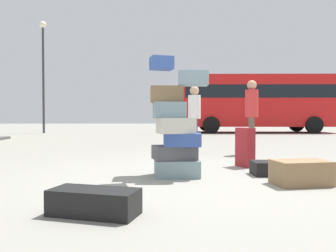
% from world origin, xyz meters
% --- Properties ---
extents(ground_plane, '(80.00, 80.00, 0.00)m').
position_xyz_m(ground_plane, '(0.00, 0.00, 0.00)').
color(ground_plane, gray).
extents(suitcase_tower, '(0.87, 0.71, 1.71)m').
position_xyz_m(suitcase_tower, '(-0.20, 0.08, 0.68)').
color(suitcase_tower, gray).
rests_on(suitcase_tower, ground).
extents(suitcase_black_foreground_near, '(0.86, 0.59, 0.23)m').
position_xyz_m(suitcase_black_foreground_near, '(-1.10, -1.81, 0.12)').
color(suitcase_black_foreground_near, black).
rests_on(suitcase_black_foreground_near, ground).
extents(suitcase_black_left_side, '(0.74, 0.45, 0.21)m').
position_xyz_m(suitcase_black_left_side, '(1.33, 0.08, 0.10)').
color(suitcase_black_left_side, black).
rests_on(suitcase_black_left_side, ground).
extents(suitcase_maroon_upright_blue, '(0.29, 0.38, 0.68)m').
position_xyz_m(suitcase_maroon_upright_blue, '(1.10, 0.92, 0.34)').
color(suitcase_maroon_upright_blue, maroon).
rests_on(suitcase_maroon_upright_blue, ground).
extents(suitcase_brown_foreground_far, '(0.73, 0.51, 0.31)m').
position_xyz_m(suitcase_brown_foreground_far, '(1.35, -0.66, 0.16)').
color(suitcase_brown_foreground_far, olive).
rests_on(suitcase_brown_foreground_far, ground).
extents(person_bearded_onlooker, '(0.30, 0.32, 1.72)m').
position_xyz_m(person_bearded_onlooker, '(1.84, 2.85, 1.03)').
color(person_bearded_onlooker, brown).
rests_on(person_bearded_onlooker, ground).
extents(person_tourist_with_camera, '(0.30, 0.34, 1.61)m').
position_xyz_m(person_tourist_with_camera, '(0.54, 3.16, 0.96)').
color(person_tourist_with_camera, '#3F334C').
rests_on(person_tourist_with_camera, ground).
extents(parked_bus, '(8.51, 3.26, 3.15)m').
position_xyz_m(parked_bus, '(5.67, 13.71, 1.83)').
color(parked_bus, red).
rests_on(parked_bus, ground).
extents(lamp_post, '(0.36, 0.36, 6.01)m').
position_xyz_m(lamp_post, '(-6.09, 13.70, 3.93)').
color(lamp_post, '#333338').
rests_on(lamp_post, ground).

